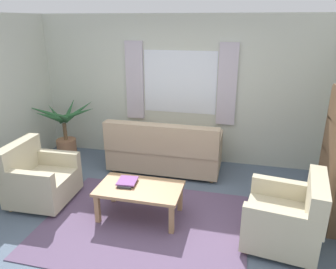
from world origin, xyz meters
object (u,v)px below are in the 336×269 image
Objects in this scene: armchair_right at (287,218)px; coffee_table at (140,191)px; couch at (164,151)px; armchair_left at (38,179)px; book_stack_on_table at (127,182)px; potted_plant at (65,132)px.

armchair_right is 1.83m from coffee_table.
couch is 2.16× the size of armchair_left.
book_stack_on_table is (-0.16, -1.36, 0.10)m from couch.
couch is at bearing -49.55° from armchair_left.
armchair_right is at bearing -94.93° from armchair_left.
book_stack_on_table is 0.26× the size of potted_plant.
potted_plant reaches higher than book_stack_on_table.
coffee_table is 0.88× the size of potted_plant.
armchair_right is at bearing -23.79° from potted_plant.
book_stack_on_table is (-2.01, 0.19, 0.11)m from armchair_right.
couch is 1.52× the size of potted_plant.
couch is 1.37m from book_stack_on_table.
armchair_right is (3.36, -0.17, 0.00)m from armchair_left.
couch reaches higher than armchair_right.
armchair_right is 0.86× the size of coffee_table.
armchair_left is (-1.51, -1.38, -0.01)m from couch.
armchair_right reaches higher than coffee_table.
couch reaches higher than coffee_table.
potted_plant is at bearing 142.00° from coffee_table.
armchair_left is 1.54m from coffee_table.
couch is 2.04m from armchair_left.
potted_plant is (-3.81, 1.68, 0.15)m from armchair_right.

